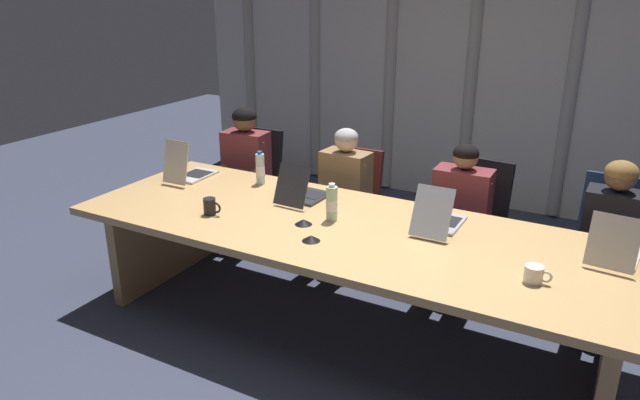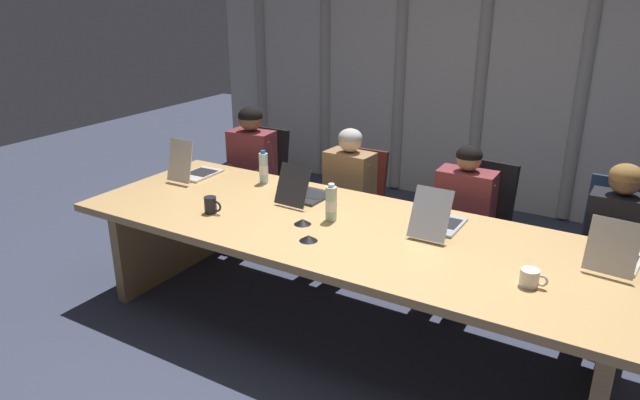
{
  "view_description": "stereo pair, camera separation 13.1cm",
  "coord_description": "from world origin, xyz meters",
  "px_view_note": "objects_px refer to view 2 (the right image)",
  "views": [
    {
      "loc": [
        1.47,
        -3.02,
        2.17
      ],
      "look_at": [
        -0.25,
        0.09,
        0.84
      ],
      "focal_mm": 32.92,
      "sensor_mm": 36.0,
      "label": 1
    },
    {
      "loc": [
        1.58,
        -2.96,
        2.17
      ],
      "look_at": [
        -0.25,
        0.09,
        0.84
      ],
      "focal_mm": 32.92,
      "sensor_mm": 36.0,
      "label": 2
    }
  ],
  "objects_px": {
    "laptop_right_mid": "(614,256)",
    "person_right_mid": "(613,243)",
    "office_chair_left_end": "(257,197)",
    "office_chair_left_mid": "(351,219)",
    "conference_mic_middle": "(302,222)",
    "coffee_mug_near": "(211,205)",
    "laptop_left_mid": "(304,193)",
    "person_left_end": "(247,167)",
    "coffee_mug_far": "(530,278)",
    "laptop_center": "(439,221)",
    "office_chair_right_mid": "(607,273)",
    "conference_mic_left_side": "(308,238)",
    "person_left_mid": "(343,192)",
    "person_center": "(460,215)",
    "water_bottle_secondary": "(264,168)",
    "office_chair_center": "(472,244)",
    "laptop_left_end": "(194,170)",
    "water_bottle_primary": "(331,204)"
  },
  "relations": [
    {
      "from": "person_left_end",
      "to": "person_center",
      "type": "distance_m",
      "value": 1.89
    },
    {
      "from": "laptop_left_end",
      "to": "conference_mic_middle",
      "type": "distance_m",
      "value": 1.27
    },
    {
      "from": "office_chair_right_mid",
      "to": "conference_mic_left_side",
      "type": "bearing_deg",
      "value": -46.6
    },
    {
      "from": "laptop_left_end",
      "to": "person_left_mid",
      "type": "bearing_deg",
      "value": -60.63
    },
    {
      "from": "water_bottle_primary",
      "to": "person_center",
      "type": "bearing_deg",
      "value": 53.06
    },
    {
      "from": "laptop_right_mid",
      "to": "conference_mic_middle",
      "type": "height_order",
      "value": "laptop_right_mid"
    },
    {
      "from": "laptop_center",
      "to": "conference_mic_left_side",
      "type": "bearing_deg",
      "value": 132.23
    },
    {
      "from": "laptop_center",
      "to": "office_chair_right_mid",
      "type": "distance_m",
      "value": 1.27
    },
    {
      "from": "laptop_left_mid",
      "to": "office_chair_right_mid",
      "type": "relative_size",
      "value": 0.44
    },
    {
      "from": "laptop_left_end",
      "to": "office_chair_left_mid",
      "type": "distance_m",
      "value": 1.33
    },
    {
      "from": "office_chair_left_mid",
      "to": "coffee_mug_far",
      "type": "distance_m",
      "value": 2.07
    },
    {
      "from": "coffee_mug_near",
      "to": "laptop_left_end",
      "type": "bearing_deg",
      "value": 140.59
    },
    {
      "from": "person_right_mid",
      "to": "conference_mic_middle",
      "type": "bearing_deg",
      "value": -60.38
    },
    {
      "from": "laptop_left_mid",
      "to": "laptop_right_mid",
      "type": "relative_size",
      "value": 1.03
    },
    {
      "from": "office_chair_left_end",
      "to": "coffee_mug_far",
      "type": "bearing_deg",
      "value": 65.32
    },
    {
      "from": "office_chair_left_end",
      "to": "conference_mic_left_side",
      "type": "height_order",
      "value": "office_chair_left_end"
    },
    {
      "from": "person_center",
      "to": "water_bottle_primary",
      "type": "relative_size",
      "value": 4.48
    },
    {
      "from": "person_left_end",
      "to": "conference_mic_middle",
      "type": "distance_m",
      "value": 1.51
    },
    {
      "from": "laptop_center",
      "to": "office_chair_center",
      "type": "relative_size",
      "value": 0.49
    },
    {
      "from": "water_bottle_primary",
      "to": "office_chair_left_mid",
      "type": "bearing_deg",
      "value": 110.34
    },
    {
      "from": "person_right_mid",
      "to": "coffee_mug_near",
      "type": "relative_size",
      "value": 8.61
    },
    {
      "from": "laptop_right_mid",
      "to": "person_left_end",
      "type": "distance_m",
      "value": 2.97
    },
    {
      "from": "office_chair_right_mid",
      "to": "conference_mic_middle",
      "type": "height_order",
      "value": "office_chair_right_mid"
    },
    {
      "from": "office_chair_left_end",
      "to": "conference_mic_left_side",
      "type": "bearing_deg",
      "value": 46.24
    },
    {
      "from": "person_left_mid",
      "to": "person_center",
      "type": "xyz_separation_m",
      "value": [
        0.94,
        0.0,
        -0.0
      ]
    },
    {
      "from": "office_chair_left_end",
      "to": "office_chair_left_mid",
      "type": "height_order",
      "value": "office_chair_left_end"
    },
    {
      "from": "laptop_left_end",
      "to": "laptop_right_mid",
      "type": "distance_m",
      "value": 2.96
    },
    {
      "from": "office_chair_left_end",
      "to": "person_left_mid",
      "type": "relative_size",
      "value": 0.85
    },
    {
      "from": "laptop_right_mid",
      "to": "office_chair_left_end",
      "type": "height_order",
      "value": "laptop_right_mid"
    },
    {
      "from": "water_bottle_primary",
      "to": "conference_mic_middle",
      "type": "height_order",
      "value": "water_bottle_primary"
    },
    {
      "from": "water_bottle_secondary",
      "to": "office_chair_right_mid",
      "type": "bearing_deg",
      "value": 13.61
    },
    {
      "from": "office_chair_center",
      "to": "person_left_mid",
      "type": "relative_size",
      "value": 0.85
    },
    {
      "from": "office_chair_left_mid",
      "to": "conference_mic_middle",
      "type": "bearing_deg",
      "value": 10.69
    },
    {
      "from": "person_left_end",
      "to": "laptop_left_mid",
      "type": "bearing_deg",
      "value": 53.39
    },
    {
      "from": "office_chair_left_end",
      "to": "conference_mic_middle",
      "type": "bearing_deg",
      "value": 47.16
    },
    {
      "from": "coffee_mug_far",
      "to": "person_left_end",
      "type": "bearing_deg",
      "value": 158.18
    },
    {
      "from": "laptop_center",
      "to": "office_chair_left_mid",
      "type": "xyz_separation_m",
      "value": [
        -0.99,
        0.75,
        -0.47
      ]
    },
    {
      "from": "person_right_mid",
      "to": "coffee_mug_far",
      "type": "distance_m",
      "value": 1.07
    },
    {
      "from": "office_chair_center",
      "to": "coffee_mug_near",
      "type": "relative_size",
      "value": 7.19
    },
    {
      "from": "office_chair_left_mid",
      "to": "water_bottle_primary",
      "type": "height_order",
      "value": "water_bottle_primary"
    },
    {
      "from": "person_right_mid",
      "to": "conference_mic_left_side",
      "type": "height_order",
      "value": "person_right_mid"
    },
    {
      "from": "person_left_end",
      "to": "water_bottle_primary",
      "type": "xyz_separation_m",
      "value": [
        1.29,
        -0.8,
        0.18
      ]
    },
    {
      "from": "coffee_mug_far",
      "to": "office_chair_center",
      "type": "bearing_deg",
      "value": 117.86
    },
    {
      "from": "coffee_mug_near",
      "to": "laptop_left_mid",
      "type": "bearing_deg",
      "value": 52.33
    },
    {
      "from": "laptop_left_mid",
      "to": "laptop_center",
      "type": "distance_m",
      "value": 0.98
    },
    {
      "from": "person_left_mid",
      "to": "person_left_end",
      "type": "bearing_deg",
      "value": -86.97
    },
    {
      "from": "laptop_right_mid",
      "to": "person_right_mid",
      "type": "xyz_separation_m",
      "value": [
        -0.04,
        0.56,
        -0.16
      ]
    },
    {
      "from": "laptop_center",
      "to": "coffee_mug_far",
      "type": "relative_size",
      "value": 3.33
    },
    {
      "from": "laptop_center",
      "to": "office_chair_center",
      "type": "height_order",
      "value": "laptop_center"
    },
    {
      "from": "office_chair_right_mid",
      "to": "person_center",
      "type": "distance_m",
      "value": 1.02
    }
  ]
}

